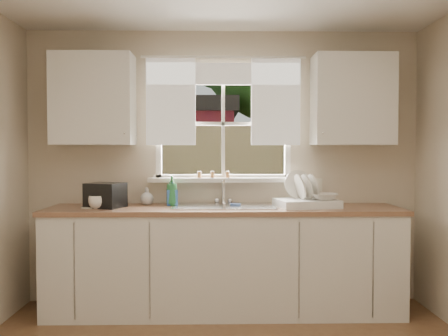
{
  "coord_description": "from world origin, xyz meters",
  "views": [
    {
      "loc": [
        -0.08,
        -2.39,
        1.39
      ],
      "look_at": [
        0.0,
        1.65,
        1.25
      ],
      "focal_mm": 38.0,
      "sensor_mm": 36.0,
      "label": 1
    }
  ],
  "objects_px": {
    "dish_rack": "(306,200)",
    "cup": "(97,202)",
    "soap_bottle_a": "(172,191)",
    "black_appliance": "(106,195)"
  },
  "relations": [
    {
      "from": "dish_rack",
      "to": "cup",
      "type": "relative_size",
      "value": 4.03
    },
    {
      "from": "soap_bottle_a",
      "to": "dish_rack",
      "type": "bearing_deg",
      "value": -19.11
    },
    {
      "from": "black_appliance",
      "to": "cup",
      "type": "bearing_deg",
      "value": -100.83
    },
    {
      "from": "dish_rack",
      "to": "soap_bottle_a",
      "type": "xyz_separation_m",
      "value": [
        -1.17,
        0.12,
        0.07
      ]
    },
    {
      "from": "soap_bottle_a",
      "to": "black_appliance",
      "type": "distance_m",
      "value": 0.57
    },
    {
      "from": "soap_bottle_a",
      "to": "cup",
      "type": "xyz_separation_m",
      "value": [
        -0.61,
        -0.21,
        -0.08
      ]
    },
    {
      "from": "black_appliance",
      "to": "dish_rack",
      "type": "bearing_deg",
      "value": 20.9
    },
    {
      "from": "cup",
      "to": "soap_bottle_a",
      "type": "bearing_deg",
      "value": 32.7
    },
    {
      "from": "dish_rack",
      "to": "cup",
      "type": "height_order",
      "value": "dish_rack"
    },
    {
      "from": "soap_bottle_a",
      "to": "cup",
      "type": "distance_m",
      "value": 0.65
    }
  ]
}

